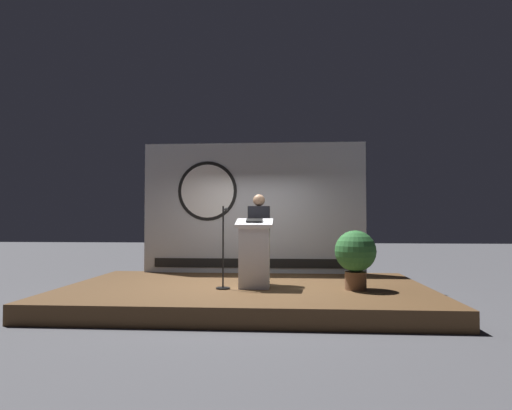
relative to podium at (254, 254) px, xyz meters
name	(u,v)px	position (x,y,z in m)	size (l,w,h in m)	color
ground_plane	(246,302)	(-0.17, 0.27, -0.89)	(40.00, 40.00, 0.00)	#4C4C51
stage_platform	(246,294)	(-0.17, 0.27, -0.74)	(6.40, 4.00, 0.30)	brown
banner_display	(252,208)	(-0.21, 2.12, 0.86)	(4.94, 0.12, 2.89)	#B2B7C1
podium	(254,254)	(0.00, 0.00, 0.00)	(0.64, 0.50, 1.20)	silver
speaker_person	(259,238)	(0.05, 0.48, 0.25)	(0.40, 0.26, 1.65)	black
microphone_stand	(223,260)	(-0.53, -0.10, -0.10)	(0.24, 0.52, 1.41)	black
potted_plant	(355,254)	(1.72, -0.07, 0.01)	(0.70, 0.70, 1.00)	brown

